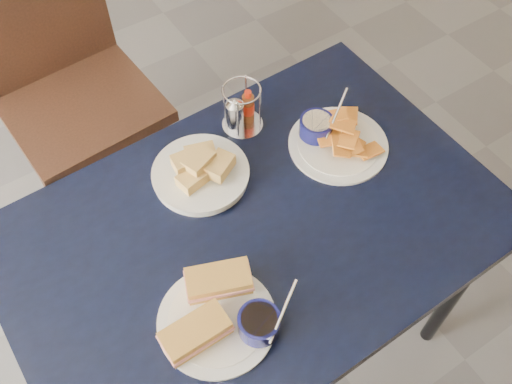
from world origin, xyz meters
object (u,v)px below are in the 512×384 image
plantain_plate (332,137)px  bread_basket (201,171)px  chair_far (64,71)px  dining_table (255,240)px  sandwich_plate (221,314)px  condiment_caddy (240,111)px

plantain_plate → bread_basket: (-0.34, 0.09, 0.00)m
chair_far → bread_basket: bearing=-81.2°
dining_table → sandwich_plate: 0.26m
condiment_caddy → chair_far: bearing=114.0°
plantain_plate → chair_far: bearing=118.9°
dining_table → sandwich_plate: size_ratio=4.07×
chair_far → sandwich_plate: bearing=-92.0°
sandwich_plate → dining_table: bearing=39.9°
sandwich_plate → condiment_caddy: condiment_caddy is taller
dining_table → chair_far: bearing=99.0°
bread_basket → sandwich_plate: bearing=-113.5°
dining_table → sandwich_plate: (-0.19, -0.16, 0.09)m
chair_far → bread_basket: size_ratio=4.23×
plantain_plate → condiment_caddy: condiment_caddy is taller
sandwich_plate → bread_basket: bearing=66.5°
dining_table → bread_basket: size_ratio=4.96×
condiment_caddy → dining_table: bearing=-116.3°
sandwich_plate → condiment_caddy: bearing=53.4°
chair_far → condiment_caddy: size_ratio=7.48×
chair_far → bread_basket: chair_far is taller
bread_basket → plantain_plate: bearing=-14.5°
dining_table → condiment_caddy: condiment_caddy is taller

